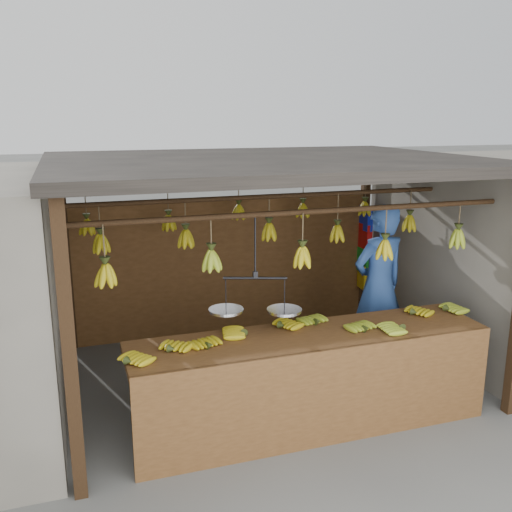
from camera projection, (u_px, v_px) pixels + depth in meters
name	position (u px, v px, depth m)	size (l,w,h in m)	color
ground	(264.00, 375.00, 6.33)	(80.00, 80.00, 0.00)	#5B5B57
stall	(255.00, 195.00, 6.16)	(4.30, 3.30, 2.40)	black
counter	(315.00, 360.00, 5.05)	(3.43, 0.75, 0.96)	brown
hanging_bananas	(265.00, 233.00, 5.94)	(3.62, 2.25, 0.39)	#B49F13
balance_scale	(255.00, 306.00, 4.99)	(0.78, 0.46, 0.87)	black
vendor	(379.00, 286.00, 6.47)	(0.68, 0.45, 1.87)	#3359A5
bag_bundles	(364.00, 248.00, 7.93)	(0.08, 0.26, 1.18)	#1426BF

